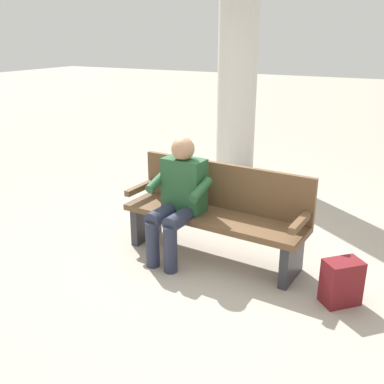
% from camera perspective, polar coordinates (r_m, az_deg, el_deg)
% --- Properties ---
extents(ground_plane, '(40.00, 40.00, 0.00)m').
position_cam_1_polar(ground_plane, '(4.42, 2.61, -8.30)').
color(ground_plane, '#A89E8E').
extents(bench_near, '(1.83, 0.59, 0.90)m').
position_cam_1_polar(bench_near, '(4.28, 3.17, -2.48)').
color(bench_near, brown).
rests_on(bench_near, ground).
extents(person_seated, '(0.59, 0.59, 1.18)m').
position_cam_1_polar(person_seated, '(4.17, -1.81, -0.57)').
color(person_seated, '#23512D').
rests_on(person_seated, ground).
extents(backpack, '(0.34, 0.34, 0.38)m').
position_cam_1_polar(backpack, '(3.83, 18.60, -10.92)').
color(backpack, maroon).
rests_on(backpack, ground).
extents(support_pillar, '(0.60, 0.60, 3.66)m').
position_cam_1_polar(support_pillar, '(6.97, 5.96, 17.63)').
color(support_pillar, beige).
rests_on(support_pillar, ground).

